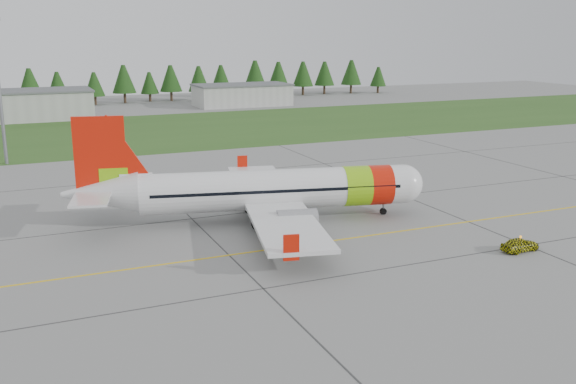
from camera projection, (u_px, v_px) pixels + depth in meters
name	position (u px, v px, depth m)	size (l,w,h in m)	color
ground	(433.00, 261.00, 52.81)	(320.00, 320.00, 0.00)	gray
aircraft	(267.00, 190.00, 63.57)	(35.31, 33.14, 10.84)	silver
follow_me_car	(521.00, 232.00, 54.75)	(1.42, 1.20, 3.53)	#CCCB0B
grass_strip	(183.00, 129.00, 125.86)	(320.00, 50.00, 0.03)	#30561E
taxi_guideline	(382.00, 234.00, 59.94)	(120.00, 0.25, 0.02)	gold
hangar_west	(14.00, 106.00, 138.52)	(32.00, 14.00, 6.00)	#A8A8A3
hangar_east	(242.00, 96.00, 166.96)	(24.00, 12.00, 5.20)	#A8A8A3
treeline	(131.00, 84.00, 174.56)	(160.00, 8.00, 10.00)	#1C3F14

